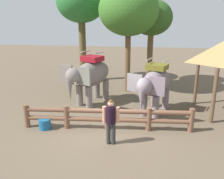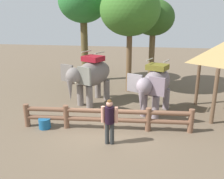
% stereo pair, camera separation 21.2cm
% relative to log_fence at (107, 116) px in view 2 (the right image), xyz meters
% --- Properties ---
extents(ground_plane, '(60.00, 60.00, 0.00)m').
position_rel_log_fence_xyz_m(ground_plane, '(0.00, -0.10, -0.61)').
color(ground_plane, brown).
extents(log_fence, '(7.40, 0.84, 1.05)m').
position_rel_log_fence_xyz_m(log_fence, '(0.00, 0.00, 0.00)').
color(log_fence, brown).
rests_on(log_fence, ground).
extents(elephant_near_left, '(2.62, 3.47, 2.94)m').
position_rel_log_fence_xyz_m(elephant_near_left, '(-1.46, 3.08, 1.04)').
color(elephant_near_left, slate).
rests_on(elephant_near_left, ground).
extents(elephant_center, '(2.37, 3.27, 2.75)m').
position_rel_log_fence_xyz_m(elephant_center, '(2.03, 2.14, 0.94)').
color(elephant_center, gray).
rests_on(elephant_center, ground).
extents(tourist_woman_in_black, '(0.64, 0.37, 1.82)m').
position_rel_log_fence_xyz_m(tourist_woman_in_black, '(0.35, -1.22, 0.45)').
color(tourist_woman_in_black, '#2D3031').
rests_on(tourist_woman_in_black, ground).
extents(tree_far_left, '(3.50, 3.50, 7.26)m').
position_rel_log_fence_xyz_m(tree_far_left, '(-3.20, 8.01, 5.05)').
color(tree_far_left, brown).
rests_on(tree_far_left, ground).
extents(tree_back_center, '(2.91, 2.91, 5.91)m').
position_rel_log_fence_xyz_m(tree_back_center, '(1.78, 8.09, 3.99)').
color(tree_back_center, brown).
rests_on(tree_back_center, ground).
extents(tree_far_right, '(3.67, 3.67, 6.69)m').
position_rel_log_fence_xyz_m(tree_far_right, '(0.36, 5.82, 4.49)').
color(tree_far_right, brown).
rests_on(tree_far_right, ground).
extents(feed_bucket, '(0.52, 0.52, 0.45)m').
position_rel_log_fence_xyz_m(feed_bucket, '(-2.73, -0.36, -0.38)').
color(feed_bucket, '#19598C').
rests_on(feed_bucket, ground).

